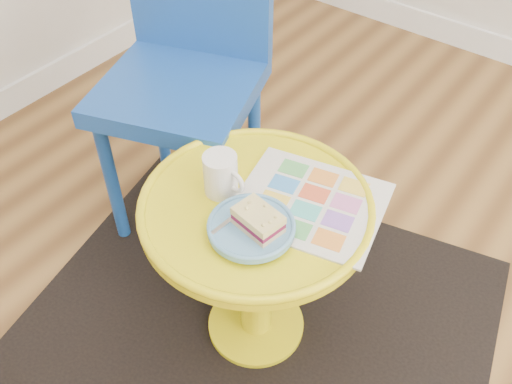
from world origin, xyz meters
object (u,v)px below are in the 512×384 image
Objects in this scene: side_table at (256,245)px; chair at (187,58)px; newspaper at (310,203)px; mug at (221,174)px; plate at (251,228)px.

chair is at bearing 147.56° from side_table.
newspaper reaches higher than side_table.
side_table is 0.19m from newspaper.
newspaper is at bearing 38.06° from side_table.
mug is (0.40, -0.33, 0.01)m from chair.
chair reaches higher than side_table.
side_table is 0.22m from mug.
side_table is 1.65× the size of newspaper.
newspaper is 2.89× the size of mug.
mug reaches higher than side_table.
side_table is at bearing 120.74° from plate.
mug is 0.16m from plate.
plate is (0.05, -0.08, 0.16)m from side_table.
side_table is 0.61m from chair.
newspaper is 0.16m from plate.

